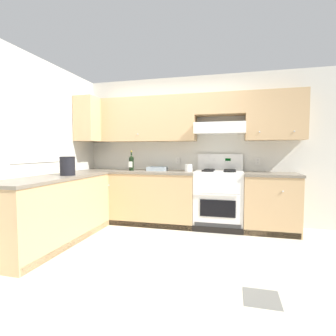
# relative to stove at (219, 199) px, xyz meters

# --- Properties ---
(ground_plane) EXTENTS (7.04, 7.04, 0.00)m
(ground_plane) POSITION_rel_stove_xyz_m (-0.86, -1.25, -0.48)
(ground_plane) COLOR beige
(floor_accent_tile) EXTENTS (0.30, 0.30, 0.01)m
(floor_accent_tile) POSITION_rel_stove_xyz_m (0.47, -1.98, -0.48)
(floor_accent_tile) COLOR slate
(floor_accent_tile) RESTS_ON ground_plane
(wall_back) EXTENTS (4.68, 0.57, 2.55)m
(wall_back) POSITION_rel_stove_xyz_m (-0.46, 0.27, 1.00)
(wall_back) COLOR silver
(wall_back) RESTS_ON ground_plane
(wall_left) EXTENTS (0.47, 4.00, 2.55)m
(wall_left) POSITION_rel_stove_xyz_m (-2.45, -1.03, 0.87)
(wall_left) COLOR silver
(wall_left) RESTS_ON ground_plane
(counter_back_run) EXTENTS (3.60, 0.65, 0.91)m
(counter_back_run) POSITION_rel_stove_xyz_m (-0.77, -0.01, -0.03)
(counter_back_run) COLOR tan
(counter_back_run) RESTS_ON ground_plane
(counter_left_run) EXTENTS (0.63, 1.91, 0.91)m
(counter_left_run) POSITION_rel_stove_xyz_m (-2.10, -1.26, -0.03)
(counter_left_run) COLOR tan
(counter_left_run) RESTS_ON ground_plane
(stove) EXTENTS (0.76, 0.62, 1.20)m
(stove) POSITION_rel_stove_xyz_m (0.00, 0.00, 0.00)
(stove) COLOR white
(stove) RESTS_ON ground_plane
(wine_bottle) EXTENTS (0.08, 0.08, 0.35)m
(wine_bottle) POSITION_rel_stove_xyz_m (-1.50, -0.02, 0.57)
(wine_bottle) COLOR black
(wine_bottle) RESTS_ON counter_back_run
(bowl) EXTENTS (0.33, 0.25, 0.06)m
(bowl) POSITION_rel_stove_xyz_m (-1.06, 0.07, 0.45)
(bowl) COLOR #9EADB7
(bowl) RESTS_ON counter_back_run
(bucket) EXTENTS (0.22, 0.22, 0.26)m
(bucket) POSITION_rel_stove_xyz_m (-2.02, -1.09, 0.57)
(bucket) COLOR black
(bucket) RESTS_ON counter_left_run
(paper_towel_roll) EXTENTS (0.13, 0.13, 0.12)m
(paper_towel_roll) POSITION_rel_stove_xyz_m (-0.50, 0.04, 0.49)
(paper_towel_roll) COLOR white
(paper_towel_roll) RESTS_ON counter_back_run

